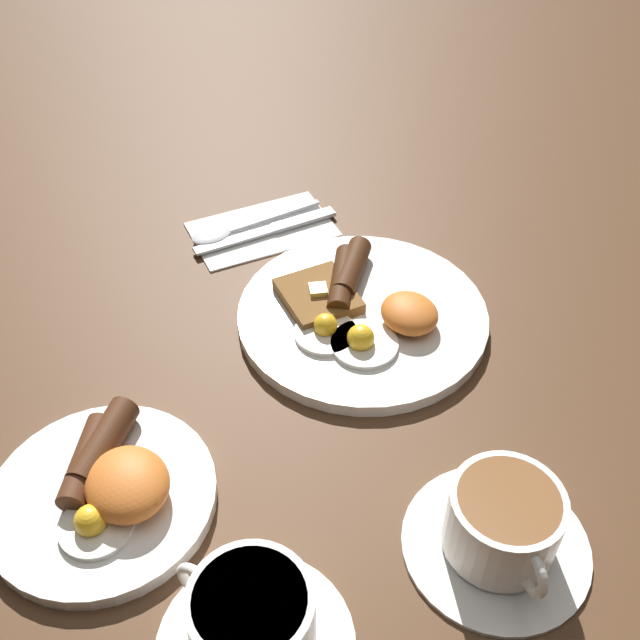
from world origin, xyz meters
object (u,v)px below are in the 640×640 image
object	(u,v)px
teacup_near	(502,527)
teacup_far	(252,626)
breakfast_plate_near	(361,312)
knife	(274,228)
spoon	(224,231)
breakfast_plate_far	(107,489)

from	to	relation	value
teacup_near	teacup_far	bearing A→B (deg)	83.61
breakfast_plate_near	teacup_far	xyz separation A→B (m)	(-0.28, 0.27, 0.02)
knife	teacup_far	bearing A→B (deg)	64.03
teacup_near	knife	distance (m)	0.50
knife	spoon	size ratio (longest dim) A/B	1.05
teacup_near	spoon	world-z (taller)	teacup_near
breakfast_plate_far	teacup_far	bearing A→B (deg)	-162.60
teacup_far	breakfast_plate_near	bearing A→B (deg)	-43.87
teacup_far	spoon	distance (m)	0.54
knife	spoon	distance (m)	0.06
knife	spoon	xyz separation A→B (m)	(0.02, 0.06, 0.00)
teacup_near	teacup_far	distance (m)	0.22
teacup_far	spoon	size ratio (longest dim) A/B	0.84
breakfast_plate_near	teacup_near	distance (m)	0.31
breakfast_plate_near	teacup_near	size ratio (longest dim) A/B	1.74
knife	teacup_near	bearing A→B (deg)	88.08
breakfast_plate_near	teacup_far	size ratio (longest dim) A/B	1.80
breakfast_plate_near	teacup_far	distance (m)	0.39
breakfast_plate_far	teacup_near	distance (m)	0.35
breakfast_plate_near	breakfast_plate_far	xyz separation A→B (m)	(-0.09, 0.32, 0.00)
breakfast_plate_far	spoon	size ratio (longest dim) A/B	1.10
teacup_near	knife	size ratio (longest dim) A/B	0.83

